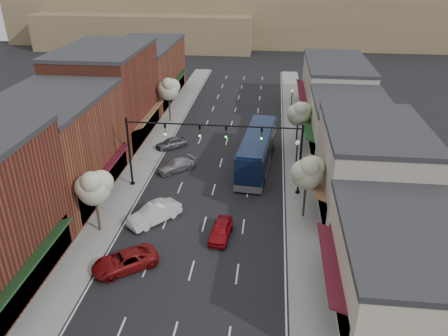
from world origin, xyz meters
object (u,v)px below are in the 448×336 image
(signal_mast_right, at_px, (275,148))
(tree_left_near, at_px, (94,187))
(coach_bus, at_px, (257,150))
(lamp_post_near, at_px, (297,154))
(parked_car_b, at_px, (154,213))
(signal_mast_left, at_px, (153,143))
(tree_left_far, at_px, (169,89))
(parked_car_a, at_px, (125,261))
(red_hatchback, at_px, (221,230))
(tree_right_far, at_px, (299,113))
(lamp_post_far, at_px, (292,100))
(tree_right_near, at_px, (308,172))
(parked_car_d, at_px, (171,143))
(parked_car_c, at_px, (176,165))

(signal_mast_right, xyz_separation_m, tree_left_near, (-13.87, -8.05, -0.40))
(coach_bus, bearing_deg, lamp_post_near, -31.43)
(lamp_post_near, xyz_separation_m, parked_car_b, (-12.03, -8.53, -2.22))
(signal_mast_left, bearing_deg, signal_mast_right, 0.00)
(signal_mast_right, height_order, signal_mast_left, same)
(tree_left_far, xyz_separation_m, parked_car_a, (3.48, -30.23, -3.95))
(lamp_post_near, height_order, red_hatchback, lamp_post_near)
(tree_right_far, height_order, parked_car_b, tree_right_far)
(lamp_post_near, bearing_deg, parked_car_b, -144.66)
(signal_mast_left, distance_m, lamp_post_near, 13.75)
(tree_left_far, bearing_deg, lamp_post_far, 7.30)
(signal_mast_right, bearing_deg, tree_right_far, 77.15)
(red_hatchback, bearing_deg, lamp_post_near, 63.92)
(lamp_post_far, height_order, coach_bus, lamp_post_far)
(parked_car_a, bearing_deg, lamp_post_far, 123.09)
(tree_left_far, bearing_deg, tree_right_near, -52.96)
(tree_right_near, relative_size, lamp_post_near, 1.34)
(coach_bus, height_order, parked_car_d, coach_bus)
(signal_mast_left, height_order, parked_car_d, signal_mast_left)
(tree_left_far, relative_size, lamp_post_far, 1.38)
(tree_left_near, distance_m, lamp_post_far, 32.35)
(coach_bus, bearing_deg, signal_mast_left, -144.76)
(tree_right_near, xyz_separation_m, parked_car_b, (-12.58, -1.97, -3.67))
(tree_left_far, height_order, lamp_post_near, tree_left_far)
(parked_car_b, xyz_separation_m, parked_car_c, (-0.22, 9.66, -0.18))
(parked_car_c, height_order, parked_car_d, parked_car_d)
(tree_right_far, height_order, parked_car_c, tree_right_far)
(signal_mast_left, xyz_separation_m, parked_car_a, (0.85, -12.29, -3.97))
(tree_left_near, height_order, tree_left_far, tree_left_far)
(signal_mast_right, xyz_separation_m, red_hatchback, (-4.01, -7.69, -3.98))
(coach_bus, height_order, parked_car_b, coach_bus)
(tree_right_far, height_order, red_hatchback, tree_right_far)
(tree_right_far, xyz_separation_m, parked_car_d, (-14.55, -2.58, -3.35))
(tree_right_far, xyz_separation_m, parked_car_c, (-12.79, -8.31, -3.39))
(tree_left_near, height_order, red_hatchback, tree_left_near)
(signal_mast_left, relative_size, tree_left_near, 1.44)
(parked_car_b, bearing_deg, tree_left_near, -113.44)
(coach_bus, xyz_separation_m, red_hatchback, (-2.27, -13.13, -1.31))
(tree_right_near, relative_size, tree_left_far, 0.97)
(tree_left_near, bearing_deg, tree_right_far, 50.31)
(parked_car_d, bearing_deg, lamp_post_far, 88.18)
(parked_car_c, bearing_deg, signal_mast_left, -60.38)
(tree_left_near, bearing_deg, lamp_post_near, 33.33)
(tree_left_far, relative_size, coach_bus, 0.49)
(red_hatchback, relative_size, parked_car_c, 0.92)
(tree_left_far, xyz_separation_m, lamp_post_near, (16.05, -15.44, -1.60))
(lamp_post_near, relative_size, parked_car_b, 0.94)
(tree_right_far, bearing_deg, parked_car_a, -118.43)
(tree_left_far, height_order, lamp_post_far, tree_left_far)
(tree_left_far, height_order, parked_car_d, tree_left_far)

